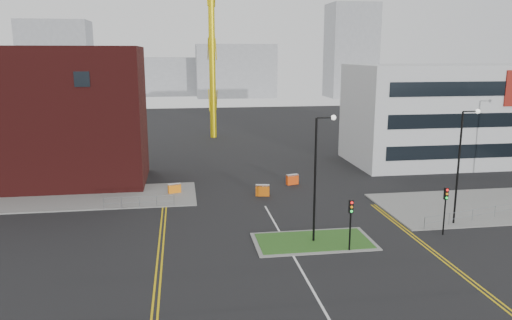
{
  "coord_description": "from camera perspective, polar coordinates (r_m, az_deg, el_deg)",
  "views": [
    {
      "loc": [
        -7.19,
        -24.88,
        13.32
      ],
      "look_at": [
        -1.36,
        13.47,
        5.0
      ],
      "focal_mm": 35.0,
      "sensor_mm": 36.0,
      "label": 1
    }
  ],
  "objects": [
    {
      "name": "skyline_b",
      "position": [
        155.93,
        -2.35,
        10.14
      ],
      "size": [
        24.0,
        12.0,
        16.0
      ],
      "primitive_type": "cube",
      "color": "gray",
      "rests_on": "ground"
    },
    {
      "name": "barrier_mid",
      "position": [
        47.53,
        0.75,
        -3.42
      ],
      "size": [
        1.36,
        0.66,
        1.1
      ],
      "color": "#D45C0B",
      "rests_on": "ground"
    },
    {
      "name": "brick_building",
      "position": [
        55.57,
        -25.16,
        4.27
      ],
      "size": [
        24.2,
        10.07,
        14.24
      ],
      "color": "#491312",
      "rests_on": "ground"
    },
    {
      "name": "yellow_right_a",
      "position": [
        37.55,
        18.67,
        -9.33
      ],
      "size": [
        0.12,
        20.0,
        0.01
      ],
      "primitive_type": "cube",
      "color": "gold",
      "rests_on": "ground"
    },
    {
      "name": "barrier_right",
      "position": [
        51.75,
        4.17,
        -2.18
      ],
      "size": [
        1.33,
        0.72,
        1.06
      ],
      "color": "#F9490D",
      "rests_on": "ground"
    },
    {
      "name": "traffic_light_right",
      "position": [
        39.55,
        20.85,
        -4.49
      ],
      "size": [
        0.28,
        0.33,
        3.65
      ],
      "color": "black",
      "rests_on": "ground"
    },
    {
      "name": "skyline_d",
      "position": [
        165.05,
        -9.04,
        9.42
      ],
      "size": [
        30.0,
        12.0,
        12.0
      ],
      "primitive_type": "cube",
      "color": "gray",
      "rests_on": "ground"
    },
    {
      "name": "traffic_light_island",
      "position": [
        34.55,
        10.78,
        -6.25
      ],
      "size": [
        0.28,
        0.33,
        3.65
      ],
      "color": "black",
      "rests_on": "ground"
    },
    {
      "name": "yellow_left_a",
      "position": [
        37.38,
        -10.98,
        -8.99
      ],
      "size": [
        0.12,
        24.0,
        0.01
      ],
      "primitive_type": "cube",
      "color": "gold",
      "rests_on": "ground"
    },
    {
      "name": "barrier_left",
      "position": [
        48.81,
        -9.31,
        -3.22
      ],
      "size": [
        1.27,
        0.72,
        1.02
      ],
      "color": "orange",
      "rests_on": "ground"
    },
    {
      "name": "pavement_right",
      "position": [
        50.4,
        27.26,
        -4.53
      ],
      "size": [
        24.0,
        10.0,
        0.12
      ],
      "primitive_type": "cube",
      "color": "slate",
      "rests_on": "ground"
    },
    {
      "name": "yellow_left_b",
      "position": [
        37.37,
        -10.52,
        -8.98
      ],
      "size": [
        0.12,
        24.0,
        0.01
      ],
      "primitive_type": "cube",
      "color": "gold",
      "rests_on": "ground"
    },
    {
      "name": "centre_line",
      "position": [
        30.85,
        5.87,
        -13.53
      ],
      "size": [
        0.15,
        30.0,
        0.01
      ],
      "primitive_type": "cube",
      "color": "silver",
      "rests_on": "ground"
    },
    {
      "name": "skyline_a",
      "position": [
        148.57,
        -21.78,
        10.37
      ],
      "size": [
        18.0,
        12.0,
        22.0
      ],
      "primitive_type": "cube",
      "color": "gray",
      "rests_on": "ground"
    },
    {
      "name": "grass_island",
      "position": [
        36.63,
        6.58,
        -9.2
      ],
      "size": [
        8.0,
        4.0,
        0.12
      ],
      "primitive_type": "cube",
      "color": "#26541C",
      "rests_on": "ground"
    },
    {
      "name": "ground",
      "position": [
        29.13,
        6.88,
        -15.2
      ],
      "size": [
        200.0,
        200.0,
        0.0
      ],
      "primitive_type": "plane",
      "color": "black",
      "rests_on": "ground"
    },
    {
      "name": "skyline_c",
      "position": [
        158.71,
        10.79,
        12.14
      ],
      "size": [
        14.0,
        12.0,
        28.0
      ],
      "primitive_type": "cube",
      "color": "gray",
      "rests_on": "ground"
    },
    {
      "name": "pavement_left",
      "position": [
        50.38,
        -23.1,
        -4.15
      ],
      "size": [
        28.0,
        8.0,
        0.12
      ],
      "primitive_type": "cube",
      "color": "slate",
      "rests_on": "ground"
    },
    {
      "name": "office_block",
      "position": [
        66.25,
        21.58,
        4.92
      ],
      "size": [
        25.0,
        12.2,
        12.0
      ],
      "color": "silver",
      "rests_on": "ground"
    },
    {
      "name": "railing_left",
      "position": [
        44.85,
        -13.2,
        -4.51
      ],
      "size": [
        6.05,
        0.05,
        1.1
      ],
      "color": "gray",
      "rests_on": "ground"
    },
    {
      "name": "streetlamp_island",
      "position": [
        35.11,
        7.13,
        -1.01
      ],
      "size": [
        1.46,
        0.36,
        9.18
      ],
      "color": "black",
      "rests_on": "ground"
    },
    {
      "name": "streetlamp_right_near",
      "position": [
        41.69,
        22.45,
        0.24
      ],
      "size": [
        1.46,
        0.36,
        9.18
      ],
      "color": "black",
      "rests_on": "ground"
    },
    {
      "name": "yellow_right_b",
      "position": [
        37.68,
        19.08,
        -9.29
      ],
      "size": [
        0.12,
        20.0,
        0.01
      ],
      "primitive_type": "cube",
      "color": "gold",
      "rests_on": "ground"
    },
    {
      "name": "island_kerb",
      "position": [
        36.64,
        6.58,
        -9.23
      ],
      "size": [
        8.6,
        4.6,
        0.08
      ],
      "primitive_type": "cube",
      "color": "slate",
      "rests_on": "ground"
    }
  ]
}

